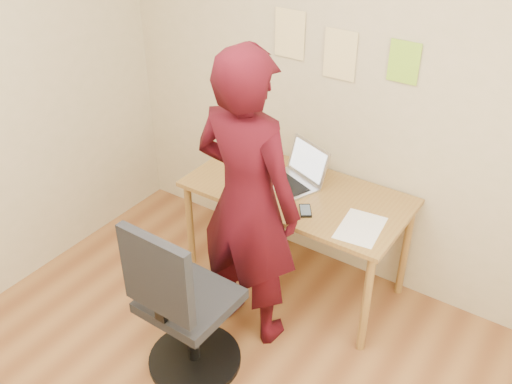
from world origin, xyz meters
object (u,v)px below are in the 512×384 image
Objects in this scene: desk at (297,202)px; person at (247,203)px; laptop at (296,175)px; office_chair at (182,312)px; phone at (305,211)px.

desk is 0.77× the size of person.
laptop is 0.24× the size of person.
laptop is 0.41× the size of office_chair.
desk is at bearing -92.00° from person.
desk is 0.17m from laptop.
desk is at bearing -30.61° from laptop.
phone is 0.08× the size of person.
laptop is at bearing 96.48° from phone.
person is at bearing 82.18° from office_chair.
office_chair is at bearing -142.64° from phone.
laptop is at bearing -85.49° from person.
phone is at bearing -27.30° from laptop.
person is at bearing -94.21° from desk.
office_chair is at bearing -96.63° from desk.
laptop is (-0.06, 0.08, 0.14)m from desk.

